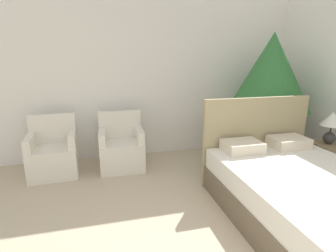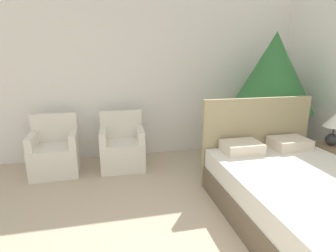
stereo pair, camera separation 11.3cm
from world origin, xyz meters
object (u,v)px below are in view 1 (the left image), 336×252
(armchair_near_window_left, at_px, (54,157))
(armchair_near_window_right, at_px, (122,151))
(bed, at_px, (301,192))
(potted_palm, at_px, (271,73))
(nightstand, at_px, (327,161))
(table_lamp, at_px, (332,123))

(armchair_near_window_left, bearing_deg, armchair_near_window_right, -2.63)
(bed, relative_size, potted_palm, 0.97)
(armchair_near_window_right, bearing_deg, armchair_near_window_left, -178.99)
(potted_palm, bearing_deg, nightstand, -62.38)
(armchair_near_window_left, distance_m, armchair_near_window_right, 1.04)
(potted_palm, bearing_deg, armchair_near_window_left, 176.58)
(bed, bearing_deg, nightstand, 34.28)
(nightstand, distance_m, table_lamp, 0.59)
(bed, height_order, armchair_near_window_right, bed)
(armchair_near_window_left, height_order, nightstand, armchair_near_window_left)
(armchair_near_window_right, distance_m, table_lamp, 3.21)
(nightstand, height_order, table_lamp, table_lamp)
(armchair_near_window_right, bearing_deg, nightstand, -19.65)
(nightstand, relative_size, table_lamp, 1.13)
(armchair_near_window_right, bearing_deg, potted_palm, -3.83)
(nightstand, bearing_deg, bed, -145.72)
(table_lamp, bearing_deg, nightstand, -18.06)
(armchair_near_window_left, bearing_deg, table_lamp, -18.22)
(armchair_near_window_left, distance_m, table_lamp, 4.19)
(armchair_near_window_right, xyz_separation_m, potted_palm, (2.50, -0.21, 1.22))
(armchair_near_window_left, relative_size, nightstand, 1.68)
(table_lamp, bearing_deg, bed, -144.91)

